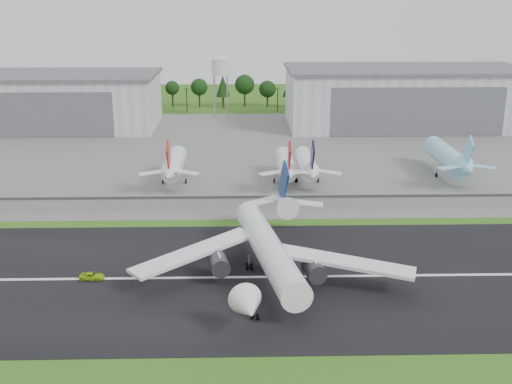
{
  "coord_description": "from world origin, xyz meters",
  "views": [
    {
      "loc": [
        3.9,
        -110.03,
        55.82
      ],
      "look_at": [
        7.6,
        40.0,
        9.0
      ],
      "focal_mm": 45.0,
      "sensor_mm": 36.0,
      "label": 1
    }
  ],
  "objects_px": {
    "parked_jet_navy": "(308,165)",
    "parked_jet_red_a": "(173,165)",
    "main_airliner": "(268,256)",
    "parked_jet_red_b": "(286,166)",
    "ground_vehicle": "(92,276)",
    "parked_jet_skyblue": "(450,158)"
  },
  "relations": [
    {
      "from": "parked_jet_navy",
      "to": "parked_jet_skyblue",
      "type": "xyz_separation_m",
      "value": [
        44.98,
        5.1,
        0.62
      ]
    },
    {
      "from": "ground_vehicle",
      "to": "parked_jet_red_a",
      "type": "height_order",
      "value": "parked_jet_red_a"
    },
    {
      "from": "parked_jet_red_a",
      "to": "ground_vehicle",
      "type": "bearing_deg",
      "value": -98.59
    },
    {
      "from": "parked_jet_navy",
      "to": "parked_jet_red_a",
      "type": "bearing_deg",
      "value": 179.95
    },
    {
      "from": "parked_jet_navy",
      "to": "parked_jet_skyblue",
      "type": "relative_size",
      "value": 0.84
    },
    {
      "from": "parked_jet_red_b",
      "to": "parked_jet_skyblue",
      "type": "distance_m",
      "value": 51.76
    },
    {
      "from": "parked_jet_red_b",
      "to": "parked_jet_skyblue",
      "type": "height_order",
      "value": "parked_jet_skyblue"
    },
    {
      "from": "main_airliner",
      "to": "parked_jet_red_b",
      "type": "height_order",
      "value": "main_airliner"
    },
    {
      "from": "parked_jet_navy",
      "to": "parked_jet_skyblue",
      "type": "height_order",
      "value": "parked_jet_skyblue"
    },
    {
      "from": "ground_vehicle",
      "to": "main_airliner",
      "type": "bearing_deg",
      "value": -86.6
    },
    {
      "from": "parked_jet_skyblue",
      "to": "parked_jet_red_a",
      "type": "bearing_deg",
      "value": -176.61
    },
    {
      "from": "main_airliner",
      "to": "parked_jet_navy",
      "type": "bearing_deg",
      "value": -112.73
    },
    {
      "from": "parked_jet_red_a",
      "to": "parked_jet_red_b",
      "type": "bearing_deg",
      "value": -0.08
    },
    {
      "from": "parked_jet_navy",
      "to": "parked_jet_red_b",
      "type": "bearing_deg",
      "value": -179.94
    },
    {
      "from": "parked_jet_navy",
      "to": "main_airliner",
      "type": "bearing_deg",
      "value": -102.47
    },
    {
      "from": "parked_jet_red_b",
      "to": "parked_jet_skyblue",
      "type": "relative_size",
      "value": 0.84
    },
    {
      "from": "main_airliner",
      "to": "parked_jet_red_a",
      "type": "distance_m",
      "value": 71.76
    },
    {
      "from": "ground_vehicle",
      "to": "parked_jet_skyblue",
      "type": "xyz_separation_m",
      "value": [
        95.57,
        71.85,
        5.75
      ]
    },
    {
      "from": "main_airliner",
      "to": "parked_jet_red_a",
      "type": "height_order",
      "value": "main_airliner"
    },
    {
      "from": "parked_jet_red_a",
      "to": "parked_jet_navy",
      "type": "relative_size",
      "value": 1.0
    },
    {
      "from": "ground_vehicle",
      "to": "parked_jet_red_a",
      "type": "distance_m",
      "value": 67.76
    },
    {
      "from": "parked_jet_red_b",
      "to": "parked_jet_skyblue",
      "type": "xyz_separation_m",
      "value": [
        51.51,
        5.1,
        0.65
      ]
    }
  ]
}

